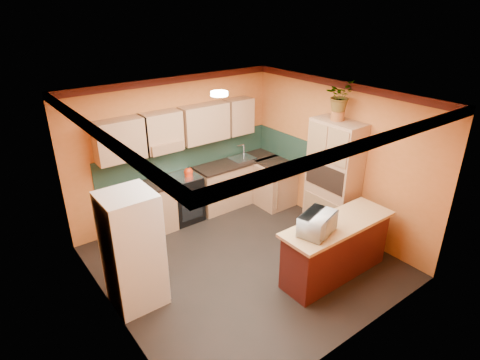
% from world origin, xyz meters
% --- Properties ---
extents(room_shell, '(4.24, 4.24, 2.72)m').
position_xyz_m(room_shell, '(0.02, 0.28, 2.09)').
color(room_shell, black).
rests_on(room_shell, ground).
extents(base_cabinets_back, '(3.65, 0.60, 0.88)m').
position_xyz_m(base_cabinets_back, '(0.57, 1.80, 0.44)').
color(base_cabinets_back, tan).
rests_on(base_cabinets_back, ground).
extents(countertop_back, '(3.65, 0.62, 0.04)m').
position_xyz_m(countertop_back, '(0.57, 1.80, 0.90)').
color(countertop_back, black).
rests_on(countertop_back, base_cabinets_back).
extents(stove, '(0.58, 0.58, 0.91)m').
position_xyz_m(stove, '(-0.05, 1.80, 0.46)').
color(stove, black).
rests_on(stove, ground).
extents(kettle, '(0.18, 0.18, 0.18)m').
position_xyz_m(kettle, '(0.05, 1.75, 1.00)').
color(kettle, '#BB2A0C').
rests_on(kettle, stove).
extents(sink, '(0.48, 0.40, 0.03)m').
position_xyz_m(sink, '(1.35, 1.80, 0.94)').
color(sink, silver).
rests_on(sink, countertop_back).
extents(base_cabinets_right, '(0.60, 0.80, 0.88)m').
position_xyz_m(base_cabinets_right, '(1.80, 1.19, 0.44)').
color(base_cabinets_right, tan).
rests_on(base_cabinets_right, ground).
extents(countertop_right, '(0.62, 0.80, 0.04)m').
position_xyz_m(countertop_right, '(1.80, 1.19, 0.90)').
color(countertop_right, black).
rests_on(countertop_right, base_cabinets_right).
extents(fridge, '(0.68, 0.66, 1.70)m').
position_xyz_m(fridge, '(-1.75, 0.18, 0.85)').
color(fridge, white).
rests_on(fridge, ground).
extents(pantry, '(0.48, 0.90, 2.10)m').
position_xyz_m(pantry, '(1.85, -0.18, 1.05)').
color(pantry, tan).
rests_on(pantry, ground).
extents(fern_pot, '(0.22, 0.22, 0.16)m').
position_xyz_m(fern_pot, '(1.85, -0.13, 2.18)').
color(fern_pot, brown).
rests_on(fern_pot, pantry).
extents(fern, '(0.53, 0.49, 0.50)m').
position_xyz_m(fern, '(1.85, -0.13, 2.51)').
color(fern, tan).
rests_on(fern, fern_pot).
extents(breakfast_bar, '(1.80, 0.55, 0.88)m').
position_xyz_m(breakfast_bar, '(0.93, -1.09, 0.44)').
color(breakfast_bar, '#451210').
rests_on(breakfast_bar, ground).
extents(bar_top, '(1.90, 0.65, 0.05)m').
position_xyz_m(bar_top, '(0.93, -1.09, 0.91)').
color(bar_top, tan).
rests_on(bar_top, breakfast_bar).
extents(microwave, '(0.64, 0.52, 0.31)m').
position_xyz_m(microwave, '(0.45, -1.09, 1.08)').
color(microwave, white).
rests_on(microwave, bar_top).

